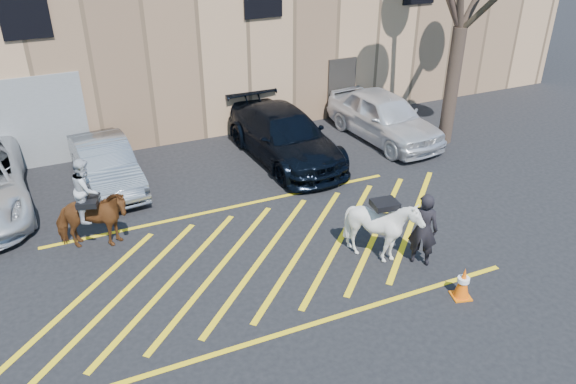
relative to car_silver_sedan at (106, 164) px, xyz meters
name	(u,v)px	position (x,y,z in m)	size (l,w,h in m)	color
ground	(257,251)	(2.71, -4.83, -0.67)	(90.00, 90.00, 0.00)	black
car_silver_sedan	(106,164)	(0.00, 0.00, 0.00)	(1.41, 4.05, 1.33)	gray
car_blue_suv	(285,136)	(5.37, -0.35, 0.10)	(2.15, 5.28, 1.53)	black
car_white_suv	(384,116)	(9.05, -0.26, 0.13)	(1.89, 4.70, 1.60)	white
handler	(423,229)	(5.95, -6.74, 0.22)	(0.65, 0.43, 1.78)	black
warehouse	(140,5)	(2.70, 7.16, 2.98)	(32.42, 10.20, 7.30)	tan
hatching_zone	(262,258)	(2.71, -5.13, -0.66)	(12.60, 5.12, 0.01)	yellow
mounted_bay	(91,213)	(-0.74, -3.11, 0.27)	(1.91, 1.27, 2.32)	brown
saddled_white	(382,228)	(5.21, -6.25, 0.15)	(1.45, 1.59, 1.62)	silver
traffic_cone	(463,283)	(6.03, -8.13, -0.30)	(0.46, 0.46, 0.73)	#E26309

